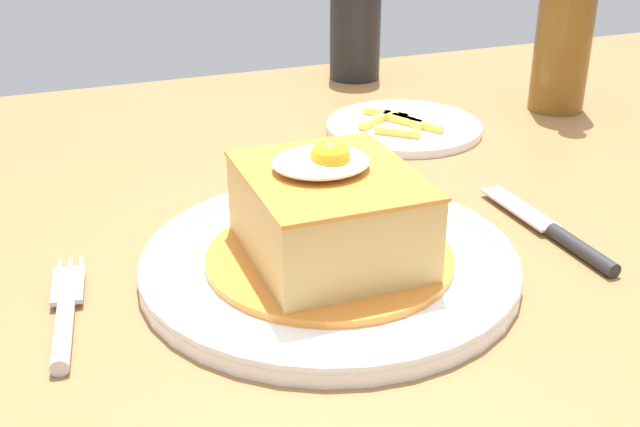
% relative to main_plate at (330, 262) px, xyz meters
% --- Properties ---
extents(dining_table, '(1.45, 0.93, 0.76)m').
position_rel_main_plate_xyz_m(dining_table, '(0.08, 0.09, -0.11)').
color(dining_table, olive).
rests_on(dining_table, ground_plane).
extents(main_plate, '(0.28, 0.28, 0.02)m').
position_rel_main_plate_xyz_m(main_plate, '(0.00, 0.00, 0.00)').
color(main_plate, white).
rests_on(main_plate, dining_table).
extents(sandwich_meal, '(0.18, 0.18, 0.10)m').
position_rel_main_plate_xyz_m(sandwich_meal, '(-0.00, 0.00, 0.04)').
color(sandwich_meal, orange).
rests_on(sandwich_meal, main_plate).
extents(fork, '(0.03, 0.14, 0.01)m').
position_rel_main_plate_xyz_m(fork, '(-0.19, -0.00, -0.00)').
color(fork, silver).
rests_on(fork, dining_table).
extents(knife, '(0.02, 0.17, 0.01)m').
position_rel_main_plate_xyz_m(knife, '(0.19, -0.02, -0.00)').
color(knife, '#262628').
rests_on(knife, dining_table).
extents(soda_can, '(0.07, 0.07, 0.12)m').
position_rel_main_plate_xyz_m(soda_can, '(0.22, 0.48, 0.05)').
color(soda_can, black).
rests_on(soda_can, dining_table).
extents(beer_bottle_amber, '(0.06, 0.06, 0.27)m').
position_rel_main_plate_xyz_m(beer_bottle_amber, '(0.39, 0.27, 0.09)').
color(beer_bottle_amber, brown).
rests_on(beer_bottle_amber, dining_table).
extents(side_plate_fries, '(0.17, 0.17, 0.02)m').
position_rel_main_plate_xyz_m(side_plate_fries, '(0.19, 0.26, -0.00)').
color(side_plate_fries, white).
rests_on(side_plate_fries, dining_table).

